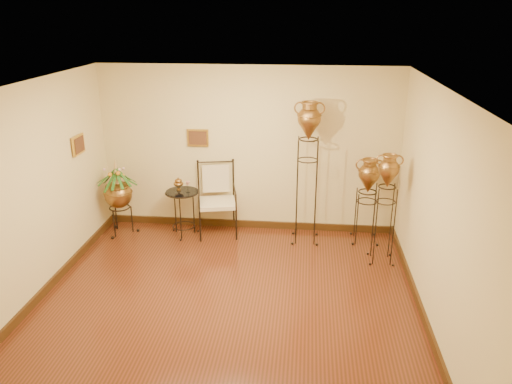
# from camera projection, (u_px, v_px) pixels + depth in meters

# --- Properties ---
(ground) EXTENTS (5.00, 5.00, 0.00)m
(ground) POSITION_uv_depth(u_px,v_px,m) (227.00, 305.00, 6.50)
(ground) COLOR #5C2515
(ground) RESTS_ON ground
(room_shell) EXTENTS (5.02, 5.02, 2.81)m
(room_shell) POSITION_uv_depth(u_px,v_px,m) (223.00, 179.00, 5.91)
(room_shell) COLOR beige
(room_shell) RESTS_ON ground
(amphora_tall) EXTENTS (0.54, 0.54, 2.33)m
(amphora_tall) POSITION_uv_depth(u_px,v_px,m) (307.00, 172.00, 7.91)
(amphora_tall) COLOR black
(amphora_tall) RESTS_ON ground
(amphora_mid) EXTENTS (0.50, 0.50, 1.71)m
(amphora_mid) POSITION_uv_depth(u_px,v_px,m) (385.00, 208.00, 7.35)
(amphora_mid) COLOR black
(amphora_mid) RESTS_ON ground
(amphora_short) EXTENTS (0.51, 0.51, 1.43)m
(amphora_short) POSITION_uv_depth(u_px,v_px,m) (367.00, 200.00, 8.07)
(amphora_short) COLOR black
(amphora_short) RESTS_ON ground
(planter_urn) EXTENTS (0.90, 0.90, 1.35)m
(planter_urn) POSITION_uv_depth(u_px,v_px,m) (118.00, 191.00, 8.34)
(planter_urn) COLOR black
(planter_urn) RESTS_ON ground
(armchair) EXTENTS (0.81, 0.78, 1.22)m
(armchair) POSITION_uv_depth(u_px,v_px,m) (217.00, 200.00, 8.35)
(armchair) COLOR black
(armchair) RESTS_ON ground
(side_table) EXTENTS (0.63, 0.63, 1.00)m
(side_table) POSITION_uv_depth(u_px,v_px,m) (183.00, 212.00, 8.38)
(side_table) COLOR black
(side_table) RESTS_ON ground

